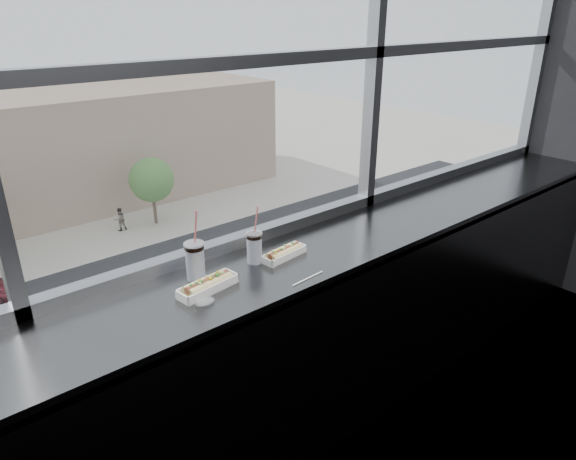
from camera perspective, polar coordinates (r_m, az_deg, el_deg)
wall_back_lower at (r=2.91m, az=-5.70°, el=-11.81°), size 6.00×0.00×6.00m
counter at (r=2.44m, az=-2.49°, el=-4.71°), size 6.00×0.55×0.06m
counter_fascia at (r=2.57m, az=1.35°, el=-17.08°), size 6.00×0.04×1.04m
hotdog_tray_left at (r=2.24m, az=-8.90°, el=-6.01°), size 0.29×0.13×0.07m
hotdog_tray_right at (r=2.50m, az=-0.44°, el=-2.53°), size 0.26×0.11×0.06m
soda_cup_left at (r=2.31m, az=-10.30°, el=-3.20°), size 0.09×0.09×0.34m
soda_cup_right at (r=2.44m, az=-3.76°, el=-1.78°), size 0.08×0.08×0.29m
loose_straw at (r=2.32m, az=2.21°, el=-5.39°), size 0.19×0.02×0.01m
wrapper at (r=2.16m, az=-9.23°, el=-7.84°), size 0.09×0.07×0.02m
car_near_e at (r=27.33m, az=2.58°, el=-2.84°), size 3.01×6.81×2.24m
car_near_d at (r=22.89m, az=-15.39°, el=-9.66°), size 2.94×6.26×2.03m
pedestrian_d at (r=34.64m, az=-18.20°, el=1.37°), size 0.82×0.61×1.83m
tree_right at (r=34.46m, az=-14.92°, el=5.40°), size 2.90×2.90×4.53m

